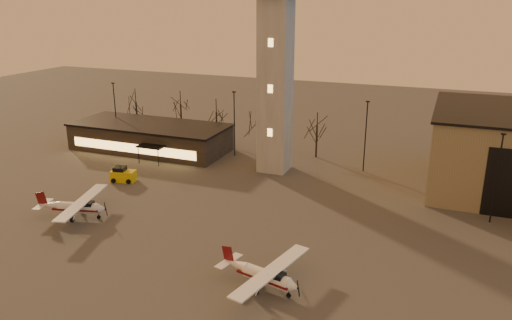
# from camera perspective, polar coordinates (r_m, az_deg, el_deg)

# --- Properties ---
(ground) EXTENTS (220.00, 220.00, 0.00)m
(ground) POSITION_cam_1_polar(r_m,az_deg,el_deg) (47.03, -10.59, -12.25)
(ground) COLOR #3E3B39
(ground) RESTS_ON ground
(control_tower) EXTENTS (6.80, 6.80, 32.60)m
(control_tower) POSITION_cam_1_polar(r_m,az_deg,el_deg) (68.19, 2.26, 11.99)
(control_tower) COLOR gray
(control_tower) RESTS_ON ground
(terminal) EXTENTS (25.40, 12.20, 4.30)m
(terminal) POSITION_cam_1_polar(r_m,az_deg,el_deg) (82.38, -11.97, 2.62)
(terminal) COLOR black
(terminal) RESTS_ON ground
(light_poles) EXTENTS (58.50, 12.25, 10.14)m
(light_poles) POSITION_cam_1_polar(r_m,az_deg,el_deg) (70.93, 2.81, 3.24)
(light_poles) COLOR black
(light_poles) RESTS_ON ground
(tree_row) EXTENTS (37.20, 9.20, 8.80)m
(tree_row) POSITION_cam_1_polar(r_m,az_deg,el_deg) (83.47, -4.64, 5.83)
(tree_row) COLOR black
(tree_row) RESTS_ON ground
(cessna_front) EXTENTS (8.28, 10.37, 2.86)m
(cessna_front) POSITION_cam_1_polar(r_m,az_deg,el_deg) (43.03, 1.38, -13.49)
(cessna_front) COLOR white
(cessna_front) RESTS_ON ground
(cessna_rear) EXTENTS (8.61, 10.72, 2.97)m
(cessna_rear) POSITION_cam_1_polar(r_m,az_deg,el_deg) (59.21, -19.48, -5.36)
(cessna_rear) COLOR silver
(cessna_rear) RESTS_ON ground
(service_cart) EXTENTS (3.45, 2.56, 2.01)m
(service_cart) POSITION_cam_1_polar(r_m,az_deg,el_deg) (69.29, -14.96, -1.75)
(service_cart) COLOR #DCB80C
(service_cart) RESTS_ON ground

